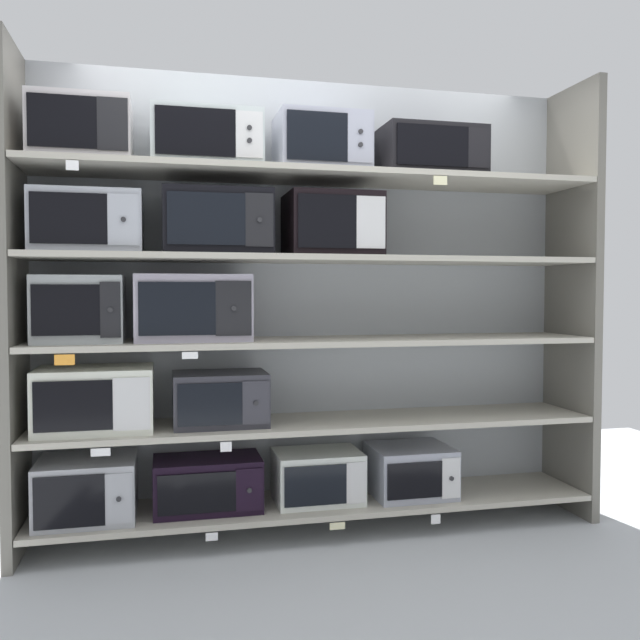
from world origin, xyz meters
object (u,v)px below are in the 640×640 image
(microwave_6, at_px, (80,309))
(microwave_7, at_px, (193,308))
(microwave_1, at_px, (207,484))
(microwave_11, at_px, (82,131))
(microwave_4, at_px, (95,399))
(microwave_9, at_px, (217,223))
(microwave_14, at_px, (428,154))
(microwave_8, at_px, (88,223))
(microwave_10, at_px, (332,225))
(microwave_3, at_px, (410,470))
(microwave_2, at_px, (318,476))
(microwave_12, at_px, (206,140))
(microwave_13, at_px, (321,144))
(microwave_0, at_px, (87,488))
(microwave_5, at_px, (220,399))

(microwave_6, xyz_separation_m, microwave_7, (0.55, -0.00, 0.00))
(microwave_1, xyz_separation_m, microwave_11, (-0.59, -0.00, 1.78))
(microwave_6, relative_size, microwave_11, 0.90)
(microwave_4, relative_size, microwave_9, 1.03)
(microwave_4, relative_size, microwave_14, 1.02)
(microwave_4, distance_m, microwave_9, 1.07)
(microwave_8, relative_size, microwave_9, 0.95)
(microwave_10, bearing_deg, microwave_6, 179.99)
(microwave_14, bearing_deg, microwave_1, 179.99)
(microwave_1, height_order, microwave_3, same)
(microwave_11, bearing_deg, microwave_1, 0.01)
(microwave_14, bearing_deg, microwave_2, 179.98)
(microwave_2, height_order, microwave_7, microwave_7)
(microwave_9, xyz_separation_m, microwave_10, (0.61, -0.00, 0.00))
(microwave_10, bearing_deg, microwave_14, -0.01)
(microwave_8, bearing_deg, microwave_10, -0.00)
(microwave_12, xyz_separation_m, microwave_14, (1.21, 0.00, -0.01))
(microwave_3, bearing_deg, microwave_10, -179.96)
(microwave_8, distance_m, microwave_13, 1.26)
(microwave_4, bearing_deg, microwave_2, -0.00)
(microwave_9, bearing_deg, microwave_1, 179.87)
(microwave_6, height_order, microwave_10, microwave_10)
(microwave_0, xyz_separation_m, microwave_9, (0.65, 0.00, 1.33))
(microwave_0, xyz_separation_m, microwave_14, (1.80, 0.00, 1.74))
(microwave_1, distance_m, microwave_6, 1.10)
(microwave_1, bearing_deg, microwave_0, -179.97)
(microwave_3, xyz_separation_m, microwave_8, (-1.69, -0.00, 1.34))
(microwave_8, xyz_separation_m, microwave_11, (-0.02, 0.00, 0.44))
(microwave_2, height_order, microwave_5, microwave_5)
(microwave_14, bearing_deg, microwave_7, 179.99)
(microwave_5, xyz_separation_m, microwave_9, (-0.01, -0.00, 0.91))
(microwave_13, relative_size, microwave_14, 0.86)
(microwave_2, distance_m, microwave_7, 1.12)
(microwave_0, relative_size, microwave_3, 1.08)
(microwave_10, relative_size, microwave_11, 1.04)
(microwave_1, bearing_deg, microwave_7, -179.93)
(microwave_4, distance_m, microwave_12, 1.42)
(microwave_10, bearing_deg, microwave_2, 179.91)
(microwave_0, distance_m, microwave_9, 1.48)
(microwave_9, distance_m, microwave_12, 0.42)
(microwave_7, bearing_deg, microwave_5, -0.01)
(microwave_6, xyz_separation_m, microwave_13, (1.22, -0.00, 0.87))
(microwave_1, distance_m, microwave_9, 1.35)
(microwave_4, relative_size, microwave_12, 1.02)
(microwave_9, bearing_deg, microwave_0, -179.98)
(microwave_7, distance_m, microwave_8, 0.66)
(microwave_3, xyz_separation_m, microwave_11, (-1.71, -0.00, 1.78))
(microwave_1, bearing_deg, microwave_11, -179.99)
(microwave_9, height_order, microwave_11, microwave_11)
(microwave_2, relative_size, microwave_5, 0.96)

